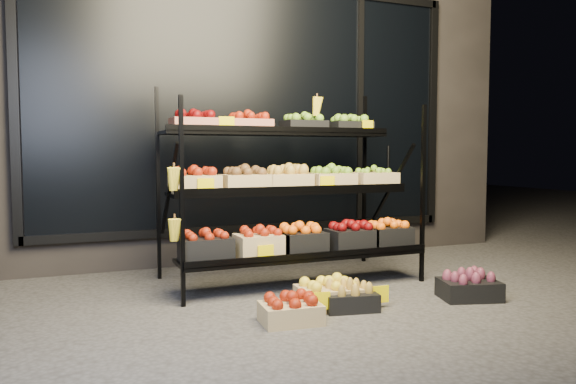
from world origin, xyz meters
name	(u,v)px	position (x,y,z in m)	size (l,w,h in m)	color
ground	(323,298)	(0.00, 0.00, 0.00)	(24.00, 24.00, 0.00)	#514F4C
building	(225,97)	(0.00, 2.59, 1.75)	(6.00, 2.08, 3.50)	#2D2826
display_rack	(291,190)	(-0.01, 0.60, 0.79)	(2.18, 1.02, 1.72)	black
tag_floor_a	(321,307)	(-0.22, -0.40, 0.06)	(0.13, 0.01, 0.12)	#F0D600
tag_floor_b	(380,300)	(0.25, -0.40, 0.06)	(0.13, 0.01, 0.12)	#F0D600
floor_crate_left	(291,309)	(-0.47, -0.48, 0.09)	(0.40, 0.31, 0.19)	tan
floor_crate_midleft	(349,297)	(0.03, -0.35, 0.09)	(0.41, 0.33, 0.19)	black
floor_crate_midright	(328,293)	(-0.08, -0.23, 0.10)	(0.46, 0.36, 0.21)	tan
floor_crate_right	(469,286)	(1.00, -0.44, 0.10)	(0.49, 0.41, 0.21)	black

